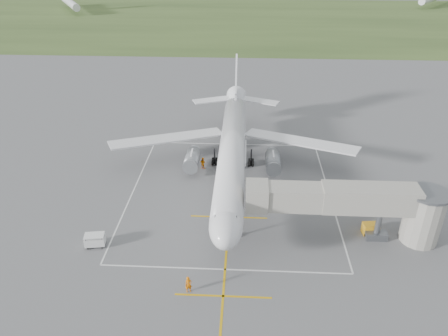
# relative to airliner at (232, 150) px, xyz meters

# --- Properties ---
(ground) EXTENTS (700.00, 700.00, 0.00)m
(ground) POSITION_rel_airliner_xyz_m (0.00, -0.75, -4.39)
(ground) COLOR #555557
(ground) RESTS_ON ground
(grass_strip) EXTENTS (700.00, 120.00, 0.02)m
(grass_strip) POSITION_rel_airliner_xyz_m (0.00, 129.25, -4.38)
(grass_strip) COLOR #33481F
(grass_strip) RESTS_ON ground
(apron_markings) EXTENTS (28.20, 60.00, 0.01)m
(apron_markings) POSITION_rel_airliner_xyz_m (0.00, -6.57, -4.38)
(apron_markings) COLOR #C8960B
(apron_markings) RESTS_ON ground
(airliner) EXTENTS (38.93, 46.75, 13.52)m
(airliner) POSITION_rel_airliner_xyz_m (0.00, 0.00, 0.00)
(airliner) COLOR silver
(airliner) RESTS_ON ground
(jet_bridge) EXTENTS (23.40, 5.00, 7.20)m
(jet_bridge) POSITION_rel_airliner_xyz_m (15.72, -14.25, 0.35)
(jet_bridge) COLOR gray
(jet_bridge) RESTS_ON ground
(gpu_unit) EXTENTS (2.04, 1.55, 1.43)m
(gpu_unit) POSITION_rel_airliner_xyz_m (17.55, -13.31, -3.69)
(gpu_unit) COLOR gold
(gpu_unit) RESTS_ON ground
(baggage_cart) EXTENTS (2.49, 1.72, 1.60)m
(baggage_cart) POSITION_rel_airliner_xyz_m (-15.55, -17.46, -3.57)
(baggage_cart) COLOR silver
(baggage_cart) RESTS_ON ground
(ramp_worker_nose) EXTENTS (0.81, 0.66, 1.92)m
(ramp_worker_nose) POSITION_rel_airliner_xyz_m (-3.59, -24.28, -3.43)
(ramp_worker_nose) COLOR #D66606
(ramp_worker_nose) RESTS_ON ground
(ramp_worker_wing) EXTENTS (1.11, 1.01, 1.85)m
(ramp_worker_wing) POSITION_rel_airliner_xyz_m (-4.66, 2.35, -3.47)
(ramp_worker_wing) COLOR orange
(ramp_worker_wing) RESTS_ON ground
(distant_aircraft) EXTENTS (190.56, 53.22, 8.85)m
(distant_aircraft) POSITION_rel_airliner_xyz_m (6.27, 160.22, -0.80)
(distant_aircraft) COLOR silver
(distant_aircraft) RESTS_ON ground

